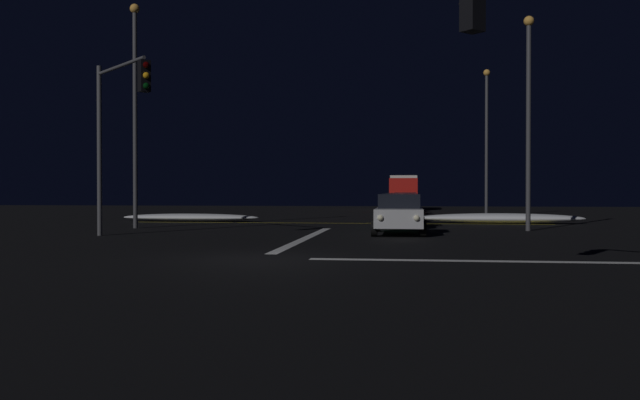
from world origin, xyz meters
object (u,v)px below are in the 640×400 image
traffic_signal_se (610,24)px  sedan_black (400,207)px  sedan_orange (405,202)px  traffic_signal_nw (117,115)px  streetlamp_right_near (529,107)px  sedan_silver (399,214)px  sedan_green (400,210)px  sedan_red (400,205)px  streetlamp_right_far (487,132)px  box_truck (404,191)px  streetlamp_left_near (135,101)px  sedan_white (405,203)px

traffic_signal_se → sedan_black: bearing=96.7°
sedan_orange → traffic_signal_nw: (-10.14, -32.68, 3.63)m
sedan_orange → streetlamp_right_near: size_ratio=0.48×
traffic_signal_nw → streetlamp_right_near: (15.42, 6.44, 0.80)m
sedan_black → traffic_signal_se: 28.97m
traffic_signal_nw → streetlamp_right_near: streetlamp_right_near is taller
sedan_silver → sedan_green: bearing=90.6°
sedan_green → traffic_signal_nw: 13.76m
sedan_silver → sedan_black: size_ratio=1.00×
sedan_red → sedan_green: bearing=-89.5°
streetlamp_right_far → sedan_black: bearing=-127.4°
box_truck → traffic_signal_se: 53.10m
streetlamp_left_near → sedan_green: bearing=11.0°
streetlamp_right_near → streetlamp_right_far: size_ratio=0.95×
sedan_black → sedan_orange: bearing=89.3°
sedan_white → streetlamp_right_far: bearing=-42.4°
sedan_red → sedan_white: bearing=87.6°
streetlamp_right_near → streetlamp_left_near: (-17.36, 0.00, 0.56)m
sedan_orange → traffic_signal_nw: traffic_signal_nw is taller
sedan_red → sedan_orange: same height
box_truck → streetlamp_right_far: bearing=-72.3°
sedan_green → sedan_black: 6.53m
sedan_orange → box_truck: box_truck is taller
sedan_silver → traffic_signal_nw: (-10.04, -3.51, 3.63)m
sedan_green → box_truck: 30.90m
sedan_black → streetlamp_right_far: bearing=52.6°
streetlamp_left_near → traffic_signal_se: bearing=-52.3°
sedan_white → sedan_orange: (0.00, 5.42, 0.00)m
box_truck → traffic_signal_nw: size_ratio=1.29×
sedan_white → traffic_signal_nw: bearing=-110.4°
sedan_orange → streetlamp_right_far: size_ratio=0.45×
sedan_silver → traffic_signal_se: bearing=-79.0°
traffic_signal_nw → streetlamp_right_far: size_ratio=0.67×
sedan_green → streetlamp_right_near: streetlamp_right_near is taller
box_truck → streetlamp_right_far: streetlamp_right_far is taller
sedan_black → traffic_signal_se: size_ratio=0.73×
sedan_black → streetlamp_left_near: 15.63m
sedan_orange → streetlamp_right_far: streetlamp_right_far is taller
sedan_black → traffic_signal_nw: bearing=-123.1°
sedan_red → sedan_white: size_ratio=1.00×
sedan_green → traffic_signal_se: 22.54m
sedan_silver → sedan_black: 11.77m
sedan_green → sedan_orange: 23.94m
traffic_signal_nw → streetlamp_right_far: (15.42, 22.44, 1.06)m
sedan_white → streetlamp_left_near: 24.59m
sedan_silver → sedan_orange: same height
sedan_green → box_truck: box_truck is taller
sedan_red → traffic_signal_se: bearing=-84.3°
traffic_signal_se → streetlamp_left_near: (-15.24, 19.74, 1.68)m
streetlamp_right_near → sedan_black: bearing=121.8°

